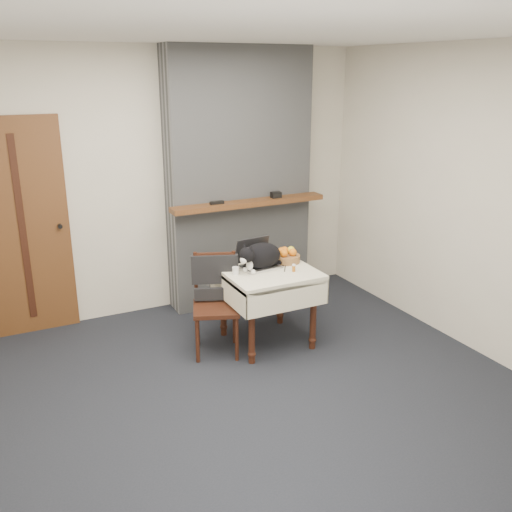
{
  "coord_description": "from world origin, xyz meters",
  "views": [
    {
      "loc": [
        -1.51,
        -3.4,
        2.37
      ],
      "look_at": [
        0.54,
        0.73,
        0.86
      ],
      "focal_mm": 40.0,
      "sensor_mm": 36.0,
      "label": 1
    }
  ],
  "objects_px": {
    "pill_bottle": "(294,268)",
    "laptop": "(257,260)",
    "fruit_basket": "(287,256)",
    "door": "(22,229)",
    "side_table": "(267,281)",
    "chair": "(215,289)",
    "cat": "(262,256)",
    "cream_jar": "(236,271)"
  },
  "relations": [
    {
      "from": "side_table",
      "to": "chair",
      "type": "relative_size",
      "value": 0.89
    },
    {
      "from": "cream_jar",
      "to": "chair",
      "type": "height_order",
      "value": "chair"
    },
    {
      "from": "laptop",
      "to": "cream_jar",
      "type": "relative_size",
      "value": 5.47
    },
    {
      "from": "pill_bottle",
      "to": "chair",
      "type": "xyz_separation_m",
      "value": [
        -0.64,
        0.25,
        -0.18
      ]
    },
    {
      "from": "cat",
      "to": "cream_jar",
      "type": "relative_size",
      "value": 8.59
    },
    {
      "from": "cat",
      "to": "chair",
      "type": "distance_m",
      "value": 0.5
    },
    {
      "from": "door",
      "to": "cream_jar",
      "type": "xyz_separation_m",
      "value": [
        1.57,
        -1.19,
        -0.27
      ]
    },
    {
      "from": "cat",
      "to": "laptop",
      "type": "bearing_deg",
      "value": 76.19
    },
    {
      "from": "pill_bottle",
      "to": "laptop",
      "type": "bearing_deg",
      "value": 130.21
    },
    {
      "from": "pill_bottle",
      "to": "chair",
      "type": "bearing_deg",
      "value": 158.74
    },
    {
      "from": "cat",
      "to": "fruit_basket",
      "type": "bearing_deg",
      "value": -12.54
    },
    {
      "from": "cat",
      "to": "chair",
      "type": "height_order",
      "value": "cat"
    },
    {
      "from": "side_table",
      "to": "laptop",
      "type": "xyz_separation_m",
      "value": [
        -0.05,
        0.11,
        0.17
      ]
    },
    {
      "from": "cat",
      "to": "fruit_basket",
      "type": "height_order",
      "value": "cat"
    },
    {
      "from": "laptop",
      "to": "side_table",
      "type": "bearing_deg",
      "value": -72.78
    },
    {
      "from": "laptop",
      "to": "pill_bottle",
      "type": "height_order",
      "value": "laptop"
    },
    {
      "from": "laptop",
      "to": "fruit_basket",
      "type": "xyz_separation_m",
      "value": [
        0.3,
        -0.02,
        -0.01
      ]
    },
    {
      "from": "side_table",
      "to": "chair",
      "type": "xyz_separation_m",
      "value": [
        -0.46,
        0.09,
        -0.03
      ]
    },
    {
      "from": "laptop",
      "to": "cat",
      "type": "xyz_separation_m",
      "value": [
        0.01,
        -0.07,
        0.05
      ]
    },
    {
      "from": "cat",
      "to": "chair",
      "type": "relative_size",
      "value": 0.65
    },
    {
      "from": "cat",
      "to": "pill_bottle",
      "type": "bearing_deg",
      "value": -66.09
    },
    {
      "from": "side_table",
      "to": "fruit_basket",
      "type": "bearing_deg",
      "value": 21.18
    },
    {
      "from": "door",
      "to": "side_table",
      "type": "height_order",
      "value": "door"
    },
    {
      "from": "side_table",
      "to": "cream_jar",
      "type": "bearing_deg",
      "value": 179.51
    },
    {
      "from": "laptop",
      "to": "chair",
      "type": "xyz_separation_m",
      "value": [
        -0.41,
        -0.02,
        -0.2
      ]
    },
    {
      "from": "laptop",
      "to": "cream_jar",
      "type": "bearing_deg",
      "value": -162.71
    },
    {
      "from": "cream_jar",
      "to": "chair",
      "type": "distance_m",
      "value": 0.25
    },
    {
      "from": "laptop",
      "to": "door",
      "type": "bearing_deg",
      "value": 143.53
    },
    {
      "from": "cream_jar",
      "to": "chair",
      "type": "bearing_deg",
      "value": 149.48
    },
    {
      "from": "side_table",
      "to": "chair",
      "type": "distance_m",
      "value": 0.47
    },
    {
      "from": "side_table",
      "to": "cat",
      "type": "bearing_deg",
      "value": 130.63
    },
    {
      "from": "fruit_basket",
      "to": "chair",
      "type": "bearing_deg",
      "value": -179.67
    },
    {
      "from": "cream_jar",
      "to": "fruit_basket",
      "type": "relative_size",
      "value": 0.28
    },
    {
      "from": "laptop",
      "to": "chair",
      "type": "bearing_deg",
      "value": 176.86
    },
    {
      "from": "pill_bottle",
      "to": "door",
      "type": "bearing_deg",
      "value": 146.68
    },
    {
      "from": "chair",
      "to": "pill_bottle",
      "type": "bearing_deg",
      "value": -0.38
    },
    {
      "from": "side_table",
      "to": "fruit_basket",
      "type": "relative_size",
      "value": 3.33
    },
    {
      "from": "side_table",
      "to": "cat",
      "type": "xyz_separation_m",
      "value": [
        -0.04,
        0.04,
        0.23
      ]
    },
    {
      "from": "cat",
      "to": "door",
      "type": "bearing_deg",
      "value": 124.37
    },
    {
      "from": "cat",
      "to": "cream_jar",
      "type": "bearing_deg",
      "value": 164.69
    },
    {
      "from": "door",
      "to": "laptop",
      "type": "height_order",
      "value": "door"
    },
    {
      "from": "door",
      "to": "fruit_basket",
      "type": "relative_size",
      "value": 8.54
    }
  ]
}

